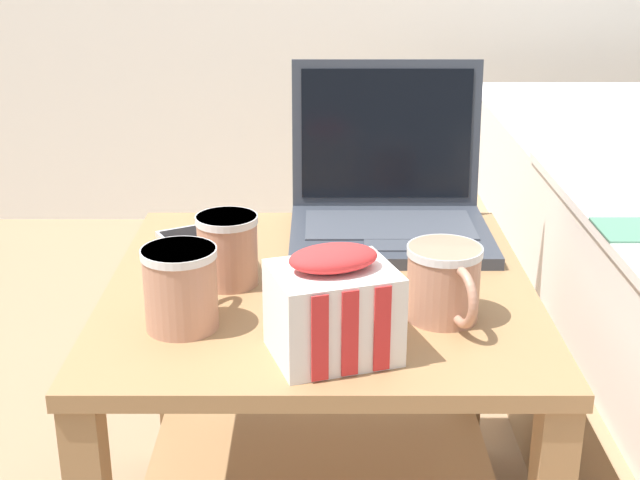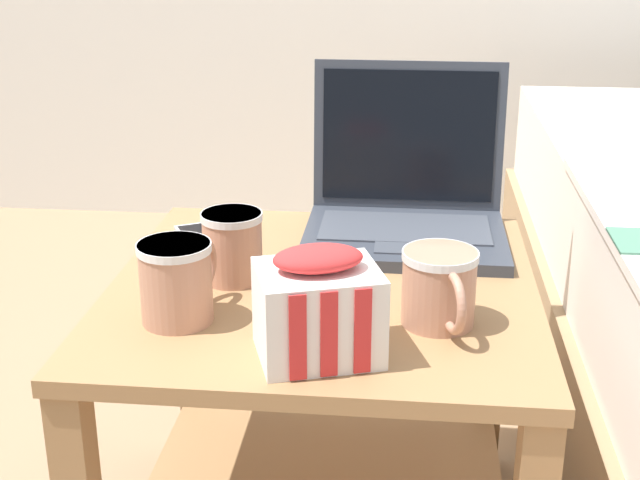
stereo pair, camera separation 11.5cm
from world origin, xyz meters
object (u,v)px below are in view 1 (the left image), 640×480
at_px(snack_bag, 334,307).
at_px(laptop, 388,200).
at_px(mug_mid_center, 182,283).
at_px(mug_front_left, 445,279).
at_px(mug_front_right, 228,245).
at_px(cell_phone, 194,246).

bearing_deg(snack_bag, laptop, 77.41).
bearing_deg(mug_mid_center, mug_front_left, 3.74).
bearing_deg(mug_mid_center, snack_bag, -22.37).
height_order(mug_front_left, mug_mid_center, mug_mid_center).
xyz_separation_m(mug_front_right, cell_phone, (-0.07, 0.13, -0.05)).
xyz_separation_m(laptop, mug_mid_center, (-0.27, -0.34, 0.01)).
relative_size(mug_front_right, cell_phone, 0.74).
bearing_deg(snack_bag, mug_mid_center, 157.63).
xyz_separation_m(laptop, mug_front_right, (-0.23, -0.20, 0.00)).
distance_m(snack_bag, cell_phone, 0.40).
distance_m(mug_front_left, cell_phone, 0.42).
bearing_deg(mug_front_right, cell_phone, 117.16).
distance_m(mug_front_right, mug_mid_center, 0.14).
bearing_deg(mug_front_left, mug_front_right, 157.40).
relative_size(mug_front_right, snack_bag, 0.77).
height_order(mug_front_right, mug_mid_center, mug_mid_center).
xyz_separation_m(mug_front_left, cell_phone, (-0.34, 0.24, -0.05)).
distance_m(mug_front_left, mug_mid_center, 0.32).
height_order(mug_front_left, snack_bag, snack_bag).
bearing_deg(mug_front_right, snack_bag, -56.55).
relative_size(laptop, mug_mid_center, 2.32).
height_order(mug_mid_center, snack_bag, snack_bag).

